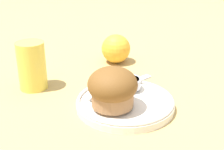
{
  "coord_description": "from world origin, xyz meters",
  "views": [
    {
      "loc": [
        -0.3,
        -0.48,
        0.31
      ],
      "look_at": [
        -0.01,
        0.03,
        0.06
      ],
      "focal_mm": 50.0,
      "sensor_mm": 36.0,
      "label": 1
    }
  ],
  "objects_px": {
    "muffin": "(113,88)",
    "butter_knife": "(121,86)",
    "juice_glass": "(32,66)",
    "orange_fruit": "(116,49)"
  },
  "relations": [
    {
      "from": "butter_knife",
      "to": "juice_glass",
      "type": "height_order",
      "value": "juice_glass"
    },
    {
      "from": "orange_fruit",
      "to": "juice_glass",
      "type": "bearing_deg",
      "value": -168.78
    },
    {
      "from": "muffin",
      "to": "orange_fruit",
      "type": "xyz_separation_m",
      "value": [
        0.15,
        0.24,
        -0.02
      ]
    },
    {
      "from": "butter_knife",
      "to": "orange_fruit",
      "type": "bearing_deg",
      "value": 52.95
    },
    {
      "from": "muffin",
      "to": "orange_fruit",
      "type": "relative_size",
      "value": 1.2
    },
    {
      "from": "juice_glass",
      "to": "butter_knife",
      "type": "bearing_deg",
      "value": -40.56
    },
    {
      "from": "juice_glass",
      "to": "orange_fruit",
      "type": "bearing_deg",
      "value": 11.22
    },
    {
      "from": "muffin",
      "to": "juice_glass",
      "type": "xyz_separation_m",
      "value": [
        -0.1,
        0.19,
        -0.0
      ]
    },
    {
      "from": "butter_knife",
      "to": "orange_fruit",
      "type": "relative_size",
      "value": 2.21
    },
    {
      "from": "muffin",
      "to": "butter_knife",
      "type": "xyz_separation_m",
      "value": [
        0.06,
        0.06,
        -0.03
      ]
    }
  ]
}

